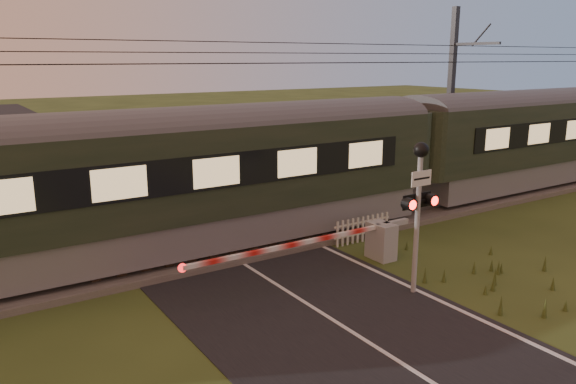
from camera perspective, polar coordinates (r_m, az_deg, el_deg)
ground at (r=12.24m, az=6.70°, el=-14.14°), size 160.00×160.00×0.00m
road at (r=12.09m, az=7.49°, el=-14.49°), size 6.00×140.00×0.03m
track_bed at (r=17.30m, az=-7.15°, el=-5.49°), size 140.00×3.40×0.39m
overhead_wires at (r=16.37m, az=-7.74°, el=13.60°), size 120.00×0.62×0.62m
train at (r=21.15m, az=11.91°, el=4.01°), size 42.95×2.96×4.00m
boom_gate at (r=16.13m, az=8.48°, el=-4.93°), size 7.14×0.82×1.09m
crossing_signal at (r=13.65m, az=13.16°, el=0.09°), size 0.95×0.37×3.75m
picket_fence at (r=17.82m, az=7.60°, el=-3.75°), size 2.20×0.07×0.82m
catenary_mast at (r=25.98m, az=16.28°, el=9.36°), size 0.24×2.47×7.79m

